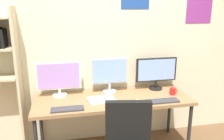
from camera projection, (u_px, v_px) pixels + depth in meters
name	position (u px, v px, depth m)	size (l,w,h in m)	color
wall_back	(107.00, 48.00, 3.20)	(4.33, 0.11, 2.60)	beige
desk	(113.00, 102.00, 2.97)	(1.93, 0.68, 0.74)	#936D47
monitor_left	(59.00, 78.00, 2.97)	(0.55, 0.18, 0.44)	silver
monitor_center	(109.00, 73.00, 3.09)	(0.47, 0.18, 0.46)	silver
monitor_right	(156.00, 72.00, 3.21)	(0.56, 0.18, 0.43)	black
keyboard_left	(67.00, 109.00, 2.63)	(0.36, 0.13, 0.02)	#38383D
keyboard_right	(163.00, 101.00, 2.84)	(0.40, 0.13, 0.02)	#38383D
computer_mouse	(138.00, 101.00, 2.83)	(0.06, 0.10, 0.03)	silver
laptop_closed	(101.00, 100.00, 2.88)	(0.32, 0.22, 0.02)	silver
coffee_mug	(173.00, 91.00, 3.07)	(0.11, 0.08, 0.09)	red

